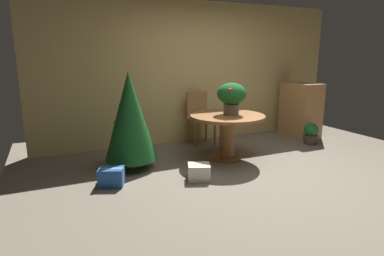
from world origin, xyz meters
TOP-DOWN VIEW (x-y plane):
  - ground_plane at (0.00, 0.00)m, footprint 6.60×6.60m
  - back_wall_panel at (0.00, 2.20)m, footprint 6.00×0.10m
  - round_dining_table at (-0.10, 0.84)m, footprint 1.16×1.16m
  - flower_vase at (-0.02, 0.85)m, footprint 0.45×0.45m
  - wooden_chair_far at (-0.10, 1.86)m, footprint 0.45×0.40m
  - holiday_tree at (-1.57, 1.06)m, footprint 0.75×0.75m
  - gift_box_cream at (-0.87, 0.23)m, footprint 0.36×0.34m
  - gift_box_blue at (-1.97, 0.50)m, footprint 0.37×0.33m
  - wooden_cabinet at (2.05, 1.57)m, footprint 0.52×0.76m
  - potted_plant at (1.80, 0.98)m, footprint 0.25×0.25m

SIDE VIEW (x-z plane):
  - ground_plane at x=0.00m, z-range 0.00..0.00m
  - gift_box_cream at x=-0.87m, z-range 0.00..0.21m
  - gift_box_blue at x=-1.97m, z-range 0.00..0.23m
  - potted_plant at x=1.80m, z-range 0.00..0.40m
  - round_dining_table at x=-0.10m, z-range 0.17..0.89m
  - wooden_cabinet at x=2.05m, z-range 0.00..1.08m
  - wooden_chair_far at x=-0.10m, z-range 0.07..1.04m
  - holiday_tree at x=-1.57m, z-range 0.07..1.48m
  - flower_vase at x=-0.02m, z-range 0.77..1.26m
  - back_wall_panel at x=0.00m, z-range 0.00..2.60m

